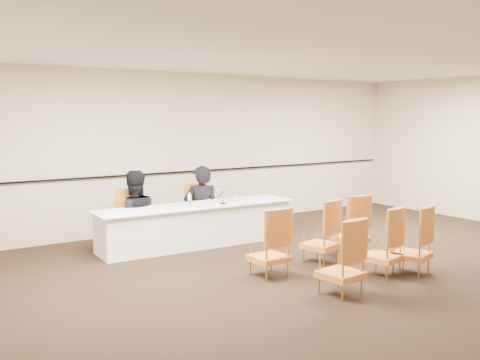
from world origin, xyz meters
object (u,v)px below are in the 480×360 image
(panelist_second, at_px, (134,221))
(aud_chair_front_right, at_px, (351,224))
(panelist_main, at_px, (201,214))
(aud_chair_front_mid, at_px, (321,231))
(aud_chair_back_left, at_px, (341,256))
(aud_chair_back_right, at_px, (412,239))
(drinking_glass, at_px, (209,202))
(panelist_second_chair, at_px, (134,218))
(panelist_main_chair, at_px, (201,211))
(microphone, at_px, (223,196))
(panel_table, at_px, (197,225))
(aud_chair_back_mid, at_px, (382,241))
(water_bottle, at_px, (190,199))
(aud_chair_front_left, at_px, (269,242))
(coffee_cup, at_px, (236,199))

(panelist_second, distance_m, aud_chair_front_right, 3.57)
(panelist_main, height_order, aud_chair_front_mid, panelist_main)
(aud_chair_back_left, distance_m, aud_chair_back_right, 1.47)
(panelist_second, bearing_deg, drinking_glass, 159.52)
(panelist_second, height_order, aud_chair_front_right, panelist_second)
(panelist_second_chair, bearing_deg, panelist_main_chair, -0.00)
(microphone, height_order, aud_chair_back_right, aud_chair_back_right)
(panel_table, distance_m, panelist_main, 0.64)
(microphone, relative_size, aud_chair_front_right, 0.27)
(aud_chair_front_mid, relative_size, aud_chair_back_mid, 1.00)
(panelist_main_chair, xyz_separation_m, aud_chair_back_left, (-0.19, -3.70, 0.00))
(aud_chair_front_right, distance_m, aud_chair_back_right, 1.23)
(panelist_second, xyz_separation_m, aud_chair_front_mid, (1.89, -2.52, 0.05))
(microphone, bearing_deg, aud_chair_back_mid, -78.53)
(aud_chair_back_mid, bearing_deg, water_bottle, 103.01)
(panelist_second_chair, xyz_separation_m, aud_chair_back_left, (1.09, -3.75, 0.00))
(microphone, height_order, drinking_glass, microphone)
(panelist_second, bearing_deg, panelist_second_chair, 13.07)
(aud_chair_front_right, bearing_deg, aud_chair_back_mid, -107.23)
(panelist_main, bearing_deg, aud_chair_back_mid, 124.27)
(panelist_second, height_order, aud_chair_front_left, panelist_second)
(panelist_second_chair, distance_m, aud_chair_front_left, 2.78)
(aud_chair_front_left, bearing_deg, aud_chair_back_left, -77.45)
(aud_chair_front_right, bearing_deg, coffee_cup, 130.76)
(aud_chair_front_mid, xyz_separation_m, aud_chair_back_right, (0.66, -1.12, 0.00))
(water_bottle, bearing_deg, aud_chair_front_right, -44.43)
(aud_chair_front_left, distance_m, aud_chair_front_mid, 1.07)
(microphone, xyz_separation_m, drinking_glass, (-0.26, 0.03, -0.08))
(aud_chair_front_right, height_order, aud_chair_back_left, same)
(microphone, xyz_separation_m, aud_chair_back_mid, (0.81, -2.76, -0.34))
(panelist_second, height_order, water_bottle, panelist_second)
(panelist_second_chair, height_order, water_bottle, panelist_second_chair)
(drinking_glass, xyz_separation_m, coffee_cup, (0.51, -0.03, 0.01))
(panelist_second, xyz_separation_m, coffee_cup, (1.56, -0.73, 0.33))
(aud_chair_front_mid, xyz_separation_m, aud_chair_front_right, (0.74, 0.11, 0.00))
(aud_chair_front_right, xyz_separation_m, aud_chair_back_mid, (-0.51, -1.07, 0.00))
(microphone, relative_size, aud_chair_front_left, 0.27)
(panelist_second_chair, relative_size, drinking_glass, 9.50)
(panelist_main_chair, bearing_deg, panelist_main, 0.00)
(aud_chair_back_left, bearing_deg, water_bottle, 90.04)
(panelist_second, distance_m, coffee_cup, 1.76)
(panelist_main_chair, xyz_separation_m, panelist_second, (-1.27, 0.05, -0.05))
(panelist_second_chair, distance_m, aud_chair_front_right, 3.57)
(panelist_main, bearing_deg, panelist_main_chair, -0.00)
(panel_table, distance_m, aud_chair_front_right, 2.54)
(drinking_glass, distance_m, aud_chair_back_right, 3.31)
(panel_table, bearing_deg, aud_chair_back_mid, -64.79)
(panelist_main, height_order, panelist_second, panelist_main)
(aud_chair_back_mid, bearing_deg, panel_table, 100.65)
(microphone, bearing_deg, panelist_main_chair, 88.37)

